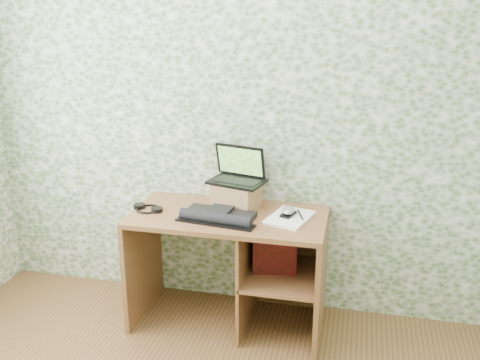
% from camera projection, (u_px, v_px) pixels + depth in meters
% --- Properties ---
extents(wall_back, '(3.50, 0.00, 3.50)m').
position_uv_depth(wall_back, '(240.00, 116.00, 3.40)').
color(wall_back, white).
rests_on(wall_back, ground).
extents(desk, '(1.20, 0.60, 0.75)m').
position_uv_depth(desk, '(242.00, 253.00, 3.38)').
color(desk, brown).
rests_on(desk, floor).
extents(riser, '(0.31, 0.28, 0.16)m').
position_uv_depth(riser, '(237.00, 195.00, 3.39)').
color(riser, brown).
rests_on(riser, desk).
extents(laptop, '(0.38, 0.31, 0.22)m').
position_uv_depth(laptop, '(238.00, 173.00, 3.38)').
color(laptop, black).
rests_on(laptop, riser).
extents(keyboard, '(0.49, 0.30, 0.07)m').
position_uv_depth(keyboard, '(218.00, 216.00, 3.20)').
color(keyboard, black).
rests_on(keyboard, desk).
extents(headphones, '(0.21, 0.18, 0.03)m').
position_uv_depth(headphones, '(148.00, 208.00, 3.35)').
color(headphones, black).
rests_on(headphones, desk).
extents(notepad, '(0.30, 0.37, 0.01)m').
position_uv_depth(notepad, '(289.00, 218.00, 3.21)').
color(notepad, white).
rests_on(notepad, desk).
extents(mouse, '(0.11, 0.14, 0.04)m').
position_uv_depth(mouse, '(288.00, 212.00, 3.22)').
color(mouse, '#B3B3B5').
rests_on(mouse, notepad).
extents(pen, '(0.06, 0.16, 0.01)m').
position_uv_depth(pen, '(300.00, 214.00, 3.23)').
color(pen, black).
rests_on(pen, notepad).
extents(red_box, '(0.28, 0.12, 0.32)m').
position_uv_depth(red_box, '(275.00, 249.00, 3.28)').
color(red_box, maroon).
rests_on(red_box, desk).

